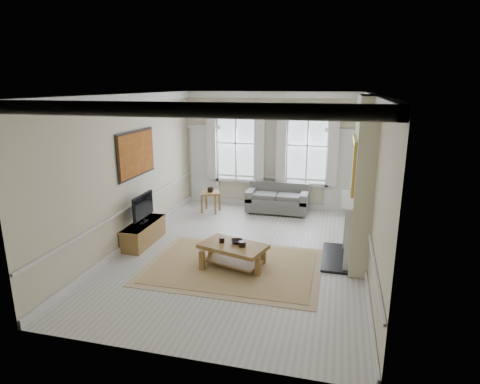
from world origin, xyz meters
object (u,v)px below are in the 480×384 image
(side_table, at_px, (211,196))
(coffee_table, at_px, (233,248))
(sofa, at_px, (278,200))
(tv_stand, at_px, (144,233))

(side_table, height_order, coffee_table, side_table)
(sofa, xyz_separation_m, side_table, (-1.88, -0.46, 0.13))
(tv_stand, bearing_deg, side_table, 74.02)
(sofa, relative_size, side_table, 2.73)
(sofa, distance_m, coffee_table, 3.84)
(side_table, xyz_separation_m, coffee_table, (1.57, -3.37, -0.08))
(sofa, bearing_deg, coffee_table, -94.57)
(sofa, xyz_separation_m, tv_stand, (-2.64, -3.12, -0.10))
(side_table, relative_size, tv_stand, 0.45)
(coffee_table, bearing_deg, side_table, 131.43)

